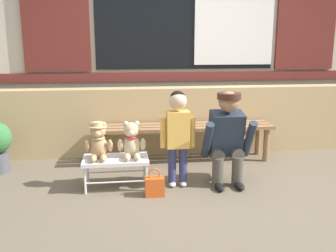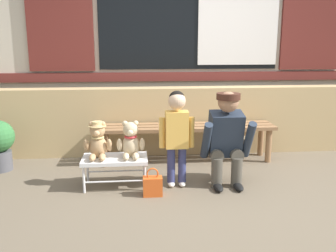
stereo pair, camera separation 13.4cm
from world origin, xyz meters
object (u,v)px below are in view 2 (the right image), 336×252
at_px(small_display_bench, 115,161).
at_px(teddy_bear_plain, 131,141).
at_px(wooden_bench_long, 186,131).
at_px(teddy_bear_with_hat, 98,141).
at_px(adult_crouching, 227,138).
at_px(handbag_on_ground, 153,186).
at_px(child_standing, 177,128).

distance_m(small_display_bench, teddy_bear_plain, 0.25).
distance_m(wooden_bench_long, teddy_bear_with_hat, 1.23).
distance_m(teddy_bear_with_hat, adult_crouching, 1.27).
height_order(small_display_bench, handbag_on_ground, small_display_bench).
bearing_deg(handbag_on_ground, wooden_bench_long, 65.83).
xyz_separation_m(small_display_bench, child_standing, (0.61, -0.04, 0.33)).
relative_size(teddy_bear_plain, adult_crouching, 0.38).
distance_m(wooden_bench_long, child_standing, 0.85).
height_order(wooden_bench_long, child_standing, child_standing).
relative_size(small_display_bench, handbag_on_ground, 2.35).
height_order(teddy_bear_with_hat, adult_crouching, adult_crouching).
distance_m(small_display_bench, teddy_bear_with_hat, 0.26).
bearing_deg(handbag_on_ground, teddy_bear_with_hat, 152.52).
bearing_deg(teddy_bear_plain, child_standing, -5.53).
relative_size(small_display_bench, teddy_bear_plain, 1.76).
bearing_deg(adult_crouching, wooden_bench_long, 110.30).
distance_m(small_display_bench, adult_crouching, 1.13).
relative_size(wooden_bench_long, child_standing, 2.19).
height_order(adult_crouching, handbag_on_ground, adult_crouching).
bearing_deg(handbag_on_ground, child_standing, 41.97).
xyz_separation_m(teddy_bear_plain, adult_crouching, (0.95, -0.04, 0.02)).
bearing_deg(adult_crouching, small_display_bench, 177.83).
bearing_deg(teddy_bear_with_hat, child_standing, -3.29).
bearing_deg(child_standing, adult_crouching, 0.02).
height_order(wooden_bench_long, adult_crouching, adult_crouching).
bearing_deg(small_display_bench, handbag_on_ground, -36.72).
height_order(teddy_bear_plain, handbag_on_ground, teddy_bear_plain).
distance_m(wooden_bench_long, adult_crouching, 0.85).
xyz_separation_m(child_standing, adult_crouching, (0.50, 0.00, -0.11)).
distance_m(wooden_bench_long, handbag_on_ground, 1.15).
distance_m(child_standing, handbag_on_ground, 0.60).
height_order(small_display_bench, teddy_bear_with_hat, teddy_bear_with_hat).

